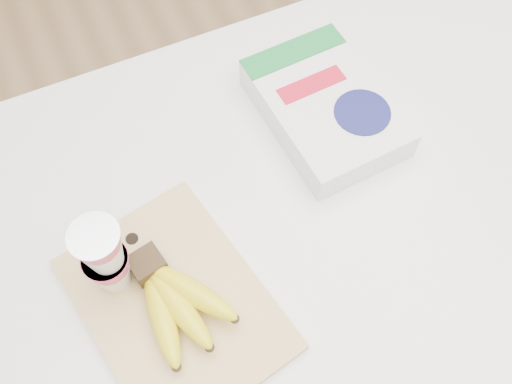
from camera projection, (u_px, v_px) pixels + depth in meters
The scene contains 6 objects.
room at pixel (383, 45), 0.62m from camera, with size 4.00×4.00×4.00m.
table at pixel (313, 297), 1.37m from camera, with size 1.31×0.88×0.99m, color white.
cutting_board at pixel (175, 304), 0.85m from camera, with size 0.24×0.33×0.02m, color #D8B976.
bananas at pixel (174, 301), 0.81m from camera, with size 0.13×0.19×0.06m.
yogurt_stack at pixel (105, 257), 0.78m from camera, with size 0.07×0.07×0.16m.
cereal_box at pixel (325, 108), 0.99m from camera, with size 0.21×0.29×0.06m.
Camera 1 is at (-0.31, -0.34, 1.81)m, focal length 40.00 mm.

